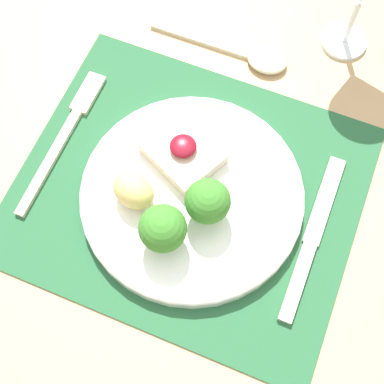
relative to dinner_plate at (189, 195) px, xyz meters
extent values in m
plane|color=brown|center=(-0.01, 0.01, -0.79)|extent=(8.00, 8.00, 0.00)
cube|color=tan|center=(-0.01, 0.01, -0.04)|extent=(1.25, 1.21, 0.03)
cube|color=#235633|center=(-0.01, 0.01, -0.02)|extent=(0.41, 0.35, 0.00)
cylinder|color=white|center=(0.00, 0.00, -0.01)|extent=(0.27, 0.27, 0.02)
torus|color=white|center=(0.00, 0.00, 0.00)|extent=(0.27, 0.27, 0.01)
cube|color=beige|center=(-0.03, 0.05, 0.01)|extent=(0.11, 0.10, 0.02)
ellipsoid|color=maroon|center=(-0.03, 0.05, 0.02)|extent=(0.03, 0.03, 0.01)
cylinder|color=#84B256|center=(0.03, -0.01, 0.01)|extent=(0.01, 0.01, 0.02)
sphere|color=#387A28|center=(0.03, -0.01, 0.03)|extent=(0.05, 0.05, 0.05)
cylinder|color=#84B256|center=(-0.01, -0.06, 0.01)|extent=(0.01, 0.01, 0.02)
sphere|color=#387A28|center=(-0.01, -0.06, 0.03)|extent=(0.05, 0.05, 0.05)
ellipsoid|color=#DBBC6B|center=(-0.06, -0.03, 0.02)|extent=(0.06, 0.05, 0.04)
cube|color=beige|center=(-0.18, -0.02, -0.01)|extent=(0.01, 0.16, 0.01)
cube|color=beige|center=(-0.18, 0.09, -0.01)|extent=(0.02, 0.06, 0.01)
cube|color=beige|center=(0.15, -0.05, -0.01)|extent=(0.02, 0.10, 0.01)
cube|color=beige|center=(0.15, 0.06, -0.01)|extent=(0.02, 0.12, 0.00)
cube|color=beige|center=(-0.08, 0.23, -0.02)|extent=(0.15, 0.01, 0.01)
ellipsoid|color=beige|center=(0.02, 0.23, -0.01)|extent=(0.06, 0.05, 0.02)
cylinder|color=white|center=(0.11, 0.30, -0.02)|extent=(0.06, 0.06, 0.01)
cylinder|color=white|center=(0.11, 0.30, 0.02)|extent=(0.01, 0.01, 0.07)
camera|label=1|loc=(0.10, -0.23, 0.59)|focal=50.00mm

